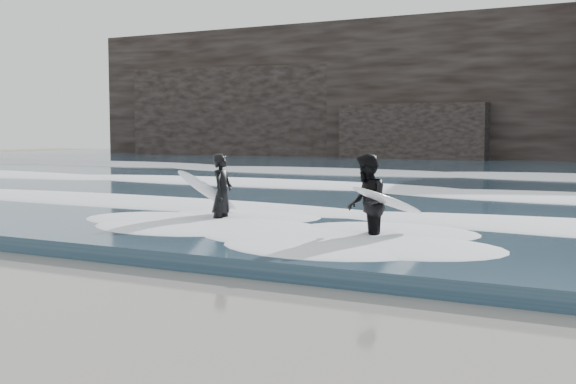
# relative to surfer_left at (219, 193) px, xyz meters

# --- Properties ---
(sea) EXTENTS (90.00, 52.00, 0.30)m
(sea) POSITION_rel_surfer_left_xyz_m (1.28, 22.06, -0.72)
(sea) COLOR #274154
(sea) RESTS_ON ground
(headland) EXTENTS (70.00, 9.00, 10.00)m
(headland) POSITION_rel_surfer_left_xyz_m (1.28, 39.06, 4.13)
(headland) COLOR black
(headland) RESTS_ON ground
(foam_near) EXTENTS (60.00, 3.20, 0.20)m
(foam_near) POSITION_rel_surfer_left_xyz_m (1.28, 2.06, -0.47)
(foam_near) COLOR white
(foam_near) RESTS_ON sea
(foam_mid) EXTENTS (60.00, 4.00, 0.24)m
(foam_mid) POSITION_rel_surfer_left_xyz_m (1.28, 9.06, -0.45)
(foam_mid) COLOR white
(foam_mid) RESTS_ON sea
(foam_far) EXTENTS (60.00, 4.80, 0.30)m
(foam_far) POSITION_rel_surfer_left_xyz_m (1.28, 18.06, -0.42)
(foam_far) COLOR white
(foam_far) RESTS_ON sea
(surfer_left) EXTENTS (1.02, 1.94, 1.72)m
(surfer_left) POSITION_rel_surfer_left_xyz_m (0.00, 0.00, 0.00)
(surfer_left) COLOR black
(surfer_left) RESTS_ON ground
(surfer_right) EXTENTS (1.43, 2.05, 1.79)m
(surfer_right) POSITION_rel_surfer_left_xyz_m (3.80, -0.91, 0.04)
(surfer_right) COLOR black
(surfer_right) RESTS_ON ground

